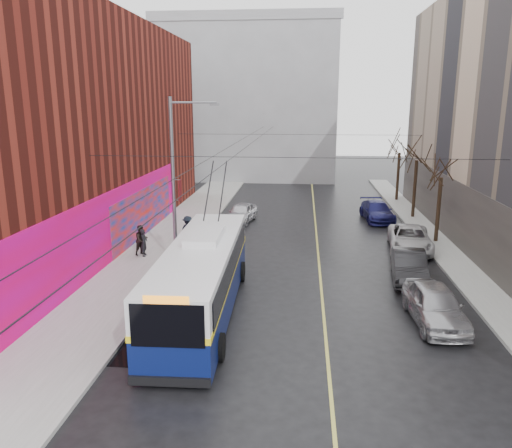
{
  "coord_description": "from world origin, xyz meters",
  "views": [
    {
      "loc": [
        0.5,
        -15.49,
        8.68
      ],
      "look_at": [
        -1.78,
        8.6,
        2.79
      ],
      "focal_mm": 35.0,
      "sensor_mm": 36.0,
      "label": 1
    }
  ],
  "objects_px": {
    "tree_mid": "(418,150)",
    "parked_car_d": "(377,211)",
    "pedestrian_b": "(141,240)",
    "parked_car_c": "(410,239)",
    "following_car": "(241,213)",
    "tree_near": "(442,165)",
    "parked_car_b": "(409,266)",
    "streetlight_pole": "(176,178)",
    "parked_car_a": "(435,305)",
    "trolleybus": "(202,277)",
    "pedestrian_a": "(144,243)",
    "tree_far": "(400,144)",
    "pedestrian_c": "(188,230)"
  },
  "relations": [
    {
      "from": "tree_far",
      "to": "pedestrian_a",
      "type": "bearing_deg",
      "value": -132.7
    },
    {
      "from": "pedestrian_b",
      "to": "pedestrian_c",
      "type": "height_order",
      "value": "pedestrian_c"
    },
    {
      "from": "tree_far",
      "to": "pedestrian_c",
      "type": "relative_size",
      "value": 3.71
    },
    {
      "from": "parked_car_a",
      "to": "parked_car_d",
      "type": "relative_size",
      "value": 0.94
    },
    {
      "from": "parked_car_a",
      "to": "pedestrian_a",
      "type": "relative_size",
      "value": 2.94
    },
    {
      "from": "parked_car_d",
      "to": "pedestrian_c",
      "type": "distance_m",
      "value": 15.09
    },
    {
      "from": "streetlight_pole",
      "to": "trolleybus",
      "type": "relative_size",
      "value": 0.73
    },
    {
      "from": "tree_near",
      "to": "parked_car_b",
      "type": "relative_size",
      "value": 1.42
    },
    {
      "from": "parked_car_c",
      "to": "pedestrian_c",
      "type": "bearing_deg",
      "value": -172.14
    },
    {
      "from": "tree_near",
      "to": "tree_mid",
      "type": "height_order",
      "value": "tree_mid"
    },
    {
      "from": "tree_near",
      "to": "pedestrian_c",
      "type": "xyz_separation_m",
      "value": [
        -15.5,
        -2.18,
        -3.94
      ]
    },
    {
      "from": "pedestrian_a",
      "to": "tree_far",
      "type": "bearing_deg",
      "value": -47.23
    },
    {
      "from": "tree_far",
      "to": "following_car",
      "type": "height_order",
      "value": "tree_far"
    },
    {
      "from": "tree_near",
      "to": "following_car",
      "type": "height_order",
      "value": "tree_near"
    },
    {
      "from": "parked_car_b",
      "to": "tree_mid",
      "type": "bearing_deg",
      "value": 83.98
    },
    {
      "from": "trolleybus",
      "to": "pedestrian_b",
      "type": "xyz_separation_m",
      "value": [
        -5.03,
        7.41,
        -0.58
      ]
    },
    {
      "from": "streetlight_pole",
      "to": "parked_car_c",
      "type": "relative_size",
      "value": 1.72
    },
    {
      "from": "following_car",
      "to": "pedestrian_c",
      "type": "xyz_separation_m",
      "value": [
        -2.48,
        -6.7,
        0.32
      ]
    },
    {
      "from": "parked_car_b",
      "to": "parked_car_c",
      "type": "relative_size",
      "value": 0.86
    },
    {
      "from": "parked_car_a",
      "to": "tree_far",
      "type": "bearing_deg",
      "value": 80.38
    },
    {
      "from": "streetlight_pole",
      "to": "following_car",
      "type": "xyz_separation_m",
      "value": [
        2.12,
        10.52,
        -4.13
      ]
    },
    {
      "from": "tree_near",
      "to": "following_car",
      "type": "distance_m",
      "value": 14.43
    },
    {
      "from": "tree_far",
      "to": "parked_car_b",
      "type": "bearing_deg",
      "value": -98.37
    },
    {
      "from": "parked_car_d",
      "to": "pedestrian_a",
      "type": "relative_size",
      "value": 3.11
    },
    {
      "from": "parked_car_a",
      "to": "parked_car_c",
      "type": "distance_m",
      "value": 10.48
    },
    {
      "from": "trolleybus",
      "to": "following_car",
      "type": "height_order",
      "value": "trolleybus"
    },
    {
      "from": "following_car",
      "to": "tree_near",
      "type": "bearing_deg",
      "value": -9.34
    },
    {
      "from": "tree_far",
      "to": "parked_car_c",
      "type": "bearing_deg",
      "value": -97.22
    },
    {
      "from": "following_car",
      "to": "pedestrian_b",
      "type": "xyz_separation_m",
      "value": [
        -4.63,
        -9.18,
        0.31
      ]
    },
    {
      "from": "tree_mid",
      "to": "parked_car_c",
      "type": "xyz_separation_m",
      "value": [
        -2.0,
        -8.79,
        -4.53
      ]
    },
    {
      "from": "parked_car_b",
      "to": "pedestrian_c",
      "type": "bearing_deg",
      "value": 164.52
    },
    {
      "from": "tree_near",
      "to": "tree_mid",
      "type": "xyz_separation_m",
      "value": [
        0.0,
        7.0,
        0.28
      ]
    },
    {
      "from": "tree_far",
      "to": "parked_car_a",
      "type": "bearing_deg",
      "value": -96.74
    },
    {
      "from": "tree_near",
      "to": "trolleybus",
      "type": "distance_m",
      "value": 17.78
    },
    {
      "from": "parked_car_a",
      "to": "parked_car_d",
      "type": "xyz_separation_m",
      "value": [
        0.24,
        18.26,
        -0.08
      ]
    },
    {
      "from": "parked_car_b",
      "to": "parked_car_d",
      "type": "height_order",
      "value": "parked_car_b"
    },
    {
      "from": "streetlight_pole",
      "to": "pedestrian_a",
      "type": "relative_size",
      "value": 5.71
    },
    {
      "from": "tree_mid",
      "to": "parked_car_d",
      "type": "height_order",
      "value": "tree_mid"
    },
    {
      "from": "tree_near",
      "to": "pedestrian_a",
      "type": "bearing_deg",
      "value": -164.32
    },
    {
      "from": "parked_car_b",
      "to": "following_car",
      "type": "xyz_separation_m",
      "value": [
        -9.91,
        11.68,
        -0.03
      ]
    },
    {
      "from": "tree_far",
      "to": "parked_car_b",
      "type": "relative_size",
      "value": 1.46
    },
    {
      "from": "tree_near",
      "to": "parked_car_a",
      "type": "height_order",
      "value": "tree_near"
    },
    {
      "from": "tree_far",
      "to": "trolleybus",
      "type": "height_order",
      "value": "tree_far"
    },
    {
      "from": "trolleybus",
      "to": "parked_car_c",
      "type": "relative_size",
      "value": 2.35
    },
    {
      "from": "pedestrian_a",
      "to": "pedestrian_b",
      "type": "xyz_separation_m",
      "value": [
        -0.22,
        0.24,
        0.09
      ]
    },
    {
      "from": "pedestrian_b",
      "to": "parked_car_c",
      "type": "bearing_deg",
      "value": -46.57
    },
    {
      "from": "parked_car_c",
      "to": "parked_car_d",
      "type": "bearing_deg",
      "value": 102.44
    },
    {
      "from": "streetlight_pole",
      "to": "tree_near",
      "type": "bearing_deg",
      "value": 21.62
    },
    {
      "from": "parked_car_b",
      "to": "parked_car_d",
      "type": "xyz_separation_m",
      "value": [
        0.26,
        13.19,
        -0.03
      ]
    },
    {
      "from": "streetlight_pole",
      "to": "trolleybus",
      "type": "height_order",
      "value": "streetlight_pole"
    }
  ]
}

